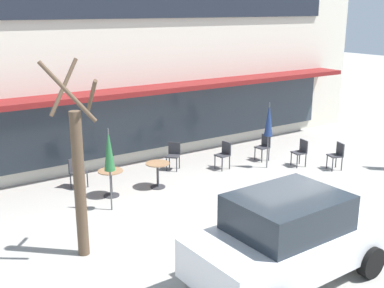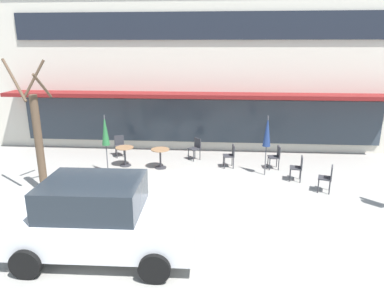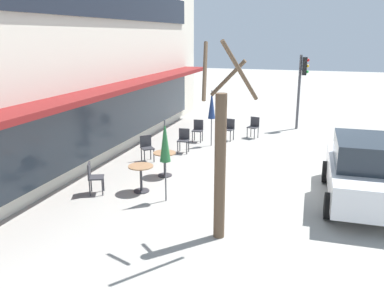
{
  "view_description": "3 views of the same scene",
  "coord_description": "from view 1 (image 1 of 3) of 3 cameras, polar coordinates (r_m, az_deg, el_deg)",
  "views": [
    {
      "loc": [
        -7.94,
        -8.14,
        5.11
      ],
      "look_at": [
        -0.18,
        3.33,
        1.18
      ],
      "focal_mm": 45.0,
      "sensor_mm": 36.0,
      "label": 1
    },
    {
      "loc": [
        0.86,
        -8.85,
        4.51
      ],
      "look_at": [
        -0.08,
        3.34,
        1.02
      ],
      "focal_mm": 32.0,
      "sensor_mm": 36.0,
      "label": 2
    },
    {
      "loc": [
        -12.49,
        -0.99,
        4.27
      ],
      "look_at": [
        -0.49,
        2.83,
        0.87
      ],
      "focal_mm": 38.0,
      "sensor_mm": 36.0,
      "label": 3
    }
  ],
  "objects": [
    {
      "name": "patio_umbrella_green_folded",
      "position": [
        15.74,
        9.09,
        2.84
      ],
      "size": [
        0.28,
        0.28,
        2.2
      ],
      "color": "#4C4C51",
      "rests_on": "ground"
    },
    {
      "name": "patio_umbrella_cream_folded",
      "position": [
        12.37,
        -9.81,
        -0.76
      ],
      "size": [
        0.28,
        0.28,
        2.2
      ],
      "color": "#4C4C51",
      "rests_on": "ground"
    },
    {
      "name": "ground_plane",
      "position": [
        12.46,
        9.41,
        -8.61
      ],
      "size": [
        80.0,
        80.0,
        0.0
      ],
      "primitive_type": "plane",
      "color": "#9E9B93"
    },
    {
      "name": "street_tree",
      "position": [
        10.17,
        -13.26,
        -3.59
      ],
      "size": [
        1.16,
        1.17,
        4.2
      ],
      "color": "brown",
      "rests_on": "ground"
    },
    {
      "name": "cafe_chair_4",
      "position": [
        14.5,
        -13.52,
        -3.07
      ],
      "size": [
        0.53,
        0.53,
        0.89
      ],
      "color": "#333338",
      "rests_on": "ground"
    },
    {
      "name": "cafe_chair_0",
      "position": [
        16.38,
        16.82,
        -1.13
      ],
      "size": [
        0.5,
        0.5,
        0.89
      ],
      "color": "#333338",
      "rests_on": "ground"
    },
    {
      "name": "cafe_chair_3",
      "position": [
        15.71,
        -2.21,
        -1.16
      ],
      "size": [
        0.57,
        0.57,
        0.89
      ],
      "color": "#333338",
      "rests_on": "ground"
    },
    {
      "name": "cafe_table_streetside",
      "position": [
        13.65,
        -9.6,
        -4.08
      ],
      "size": [
        0.7,
        0.7,
        0.76
      ],
      "color": "#333338",
      "rests_on": "ground"
    },
    {
      "name": "cafe_chair_1",
      "position": [
        16.82,
        8.5,
        -0.17
      ],
      "size": [
        0.42,
        0.42,
        0.89
      ],
      "color": "#333338",
      "rests_on": "ground"
    },
    {
      "name": "cafe_table_near_wall",
      "position": [
        14.13,
        -4.1,
        -3.19
      ],
      "size": [
        0.7,
        0.7,
        0.76
      ],
      "color": "#333338",
      "rests_on": "ground"
    },
    {
      "name": "cafe_chair_5",
      "position": [
        16.42,
        12.77,
        -0.79
      ],
      "size": [
        0.47,
        0.47,
        0.89
      ],
      "color": "#333338",
      "rests_on": "ground"
    },
    {
      "name": "cafe_chair_2",
      "position": [
        15.79,
        3.82,
        -1.09
      ],
      "size": [
        0.44,
        0.44,
        0.89
      ],
      "color": "#333338",
      "rests_on": "ground"
    },
    {
      "name": "building_facade",
      "position": [
        19.82,
        -10.58,
        11.5
      ],
      "size": [
        19.57,
        9.1,
        7.41
      ],
      "color": "beige",
      "rests_on": "ground"
    },
    {
      "name": "parked_sedan",
      "position": [
        9.57,
        11.57,
        -10.74
      ],
      "size": [
        4.24,
        2.1,
        1.76
      ],
      "color": "silver",
      "rests_on": "ground"
    }
  ]
}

